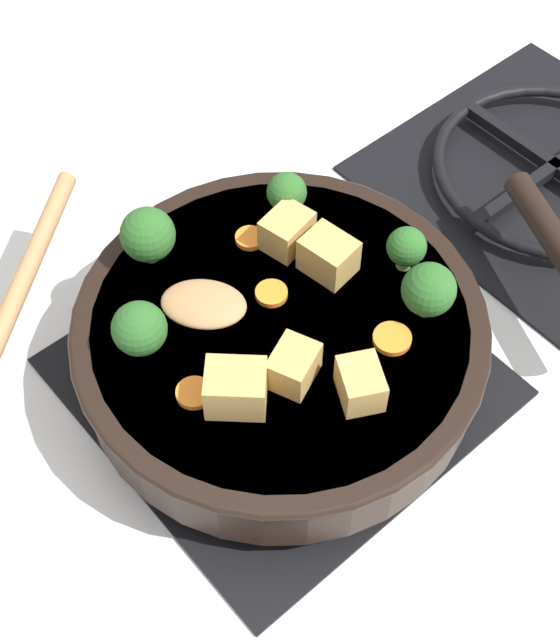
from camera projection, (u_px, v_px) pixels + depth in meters
name	position (u px, v px, depth m)	size (l,w,h in m)	color
ground_plane	(280.00, 378.00, 0.76)	(2.40, 2.40, 0.00)	silver
front_burner_grate	(280.00, 370.00, 0.75)	(0.31, 0.31, 0.03)	black
rear_burner_grate	(553.00, 173.00, 0.89)	(0.31, 0.31, 0.03)	black
skillet_pan	(283.00, 338.00, 0.72)	(0.35, 0.44, 0.06)	black
wooden_spoon	(102.00, 289.00, 0.70)	(0.23, 0.23, 0.02)	#A87A4C
tofu_cube_center_large	(360.00, 384.00, 0.64)	(0.04, 0.03, 0.03)	tan
tofu_cube_near_handle	(328.00, 256.00, 0.71)	(0.04, 0.03, 0.03)	tan
tofu_cube_east_chunk	(236.00, 388.00, 0.64)	(0.04, 0.04, 0.04)	tan
tofu_cube_west_chunk	(293.00, 366.00, 0.65)	(0.04, 0.03, 0.03)	tan
tofu_cube_back_piece	(287.00, 231.00, 0.73)	(0.04, 0.03, 0.03)	tan
broccoli_floret_near_spoon	(406.00, 247.00, 0.71)	(0.03, 0.03, 0.04)	#709956
broccoli_floret_center_top	(139.00, 329.00, 0.66)	(0.04, 0.04, 0.05)	#709956
broccoli_floret_east_rim	(148.00, 235.00, 0.71)	(0.04, 0.04, 0.05)	#709956
broccoli_floret_west_rim	(287.00, 193.00, 0.74)	(0.03, 0.03, 0.04)	#709956
broccoli_floret_north_edge	(429.00, 290.00, 0.68)	(0.04, 0.04, 0.05)	#709956
carrot_slice_orange_thin	(250.00, 238.00, 0.74)	(0.02, 0.02, 0.01)	orange
carrot_slice_near_center	(392.00, 339.00, 0.68)	(0.03, 0.03, 0.01)	orange
carrot_slice_edge_slice	(271.00, 293.00, 0.71)	(0.03, 0.03, 0.01)	orange
carrot_slice_under_broccoli	(194.00, 393.00, 0.65)	(0.03, 0.03, 0.01)	orange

